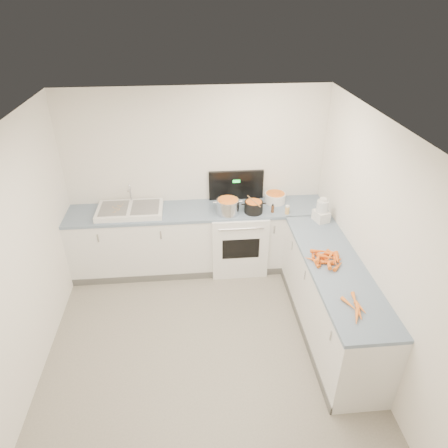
{
  "coord_description": "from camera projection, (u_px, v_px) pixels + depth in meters",
  "views": [
    {
      "loc": [
        -0.08,
        -3.04,
        3.52
      ],
      "look_at": [
        0.3,
        1.1,
        1.05
      ],
      "focal_mm": 32.0,
      "sensor_mm": 36.0,
      "label": 1
    }
  ],
  "objects": [
    {
      "name": "counter_back",
      "position": [
        199.0,
        239.0,
        5.62
      ],
      "size": [
        3.5,
        0.62,
        0.94
      ],
      "color": "white",
      "rests_on": "ground"
    },
    {
      "name": "stove",
      "position": [
        238.0,
        237.0,
        5.65
      ],
      "size": [
        0.76,
        0.65,
        1.36
      ],
      "color": "white",
      "rests_on": "ground"
    },
    {
      "name": "counter_right",
      "position": [
        331.0,
        299.0,
        4.54
      ],
      "size": [
        0.62,
        2.2,
        0.94
      ],
      "color": "white",
      "rests_on": "ground"
    },
    {
      "name": "floor",
      "position": [
        206.0,
        357.0,
        4.41
      ],
      "size": [
        3.5,
        4.0,
        0.0
      ],
      "primitive_type": null,
      "color": "gray",
      "rests_on": "ground"
    },
    {
      "name": "sink",
      "position": [
        130.0,
        210.0,
        5.3
      ],
      "size": [
        0.86,
        0.52,
        0.31
      ],
      "color": "white",
      "rests_on": "counter_back"
    },
    {
      "name": "black_pot",
      "position": [
        254.0,
        208.0,
        5.28
      ],
      "size": [
        0.32,
        0.32,
        0.18
      ],
      "primitive_type": "cylinder",
      "rotation": [
        0.0,
        0.0,
        -0.36
      ],
      "color": "black",
      "rests_on": "stove"
    },
    {
      "name": "wall_left",
      "position": [
        11.0,
        277.0,
        3.63
      ],
      "size": [
        0.0,
        4.0,
        2.5
      ],
      "primitive_type": null,
      "rotation": [
        1.57,
        0.0,
        1.57
      ],
      "color": "white",
      "rests_on": "ground"
    },
    {
      "name": "steel_pot",
      "position": [
        228.0,
        207.0,
        5.25
      ],
      "size": [
        0.34,
        0.34,
        0.22
      ],
      "primitive_type": "cylinder",
      "rotation": [
        0.0,
        0.0,
        -0.15
      ],
      "color": "silver",
      "rests_on": "stove"
    },
    {
      "name": "ceiling",
      "position": [
        199.0,
        139.0,
        3.13
      ],
      "size": [
        3.5,
        4.0,
        0.0
      ],
      "primitive_type": null,
      "rotation": [
        3.14,
        0.0,
        0.0
      ],
      "color": "white",
      "rests_on": "ground"
    },
    {
      "name": "carrot_pile",
      "position": [
        327.0,
        258.0,
        4.36
      ],
      "size": [
        0.41,
        0.43,
        0.09
      ],
      "color": "orange",
      "rests_on": "counter_right"
    },
    {
      "name": "peeled_carrots",
      "position": [
        356.0,
        308.0,
        3.7
      ],
      "size": [
        0.18,
        0.42,
        0.04
      ],
      "color": "orange",
      "rests_on": "counter_right"
    },
    {
      "name": "peelings",
      "position": [
        116.0,
        208.0,
        5.26
      ],
      "size": [
        0.24,
        0.23,
        0.01
      ],
      "color": "tan",
      "rests_on": "sink"
    },
    {
      "name": "wall_back",
      "position": [
        196.0,
        179.0,
        5.48
      ],
      "size": [
        3.5,
        0.0,
        2.5
      ],
      "primitive_type": null,
      "rotation": [
        1.57,
        0.0,
        0.0
      ],
      "color": "white",
      "rests_on": "ground"
    },
    {
      "name": "mixing_bowl",
      "position": [
        275.0,
        198.0,
        5.54
      ],
      "size": [
        0.37,
        0.37,
        0.13
      ],
      "primitive_type": "cylinder",
      "rotation": [
        0.0,
        0.0,
        -0.31
      ],
      "color": "white",
      "rests_on": "counter_back"
    },
    {
      "name": "wooden_spoon",
      "position": [
        254.0,
        201.0,
        5.23
      ],
      "size": [
        0.13,
        0.33,
        0.01
      ],
      "primitive_type": "cylinder",
      "rotation": [
        1.57,
        0.0,
        0.34
      ],
      "color": "#AD7A47",
      "rests_on": "black_pot"
    },
    {
      "name": "food_processor",
      "position": [
        322.0,
        211.0,
        5.05
      ],
      "size": [
        0.21,
        0.23,
        0.32
      ],
      "color": "white",
      "rests_on": "counter_right"
    },
    {
      "name": "wall_right",
      "position": [
        381.0,
        257.0,
        3.91
      ],
      "size": [
        0.0,
        4.0,
        2.5
      ],
      "primitive_type": null,
      "rotation": [
        1.57,
        0.0,
        -1.57
      ],
      "color": "white",
      "rests_on": "ground"
    },
    {
      "name": "extract_bottle",
      "position": [
        273.0,
        209.0,
        5.29
      ],
      "size": [
        0.04,
        0.04,
        0.1
      ],
      "primitive_type": "cylinder",
      "color": "#593319",
      "rests_on": "counter_back"
    },
    {
      "name": "spice_jar",
      "position": [
        287.0,
        210.0,
        5.26
      ],
      "size": [
        0.06,
        0.06,
        0.1
      ],
      "primitive_type": "cylinder",
      "color": "#E5B266",
      "rests_on": "counter_back"
    }
  ]
}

